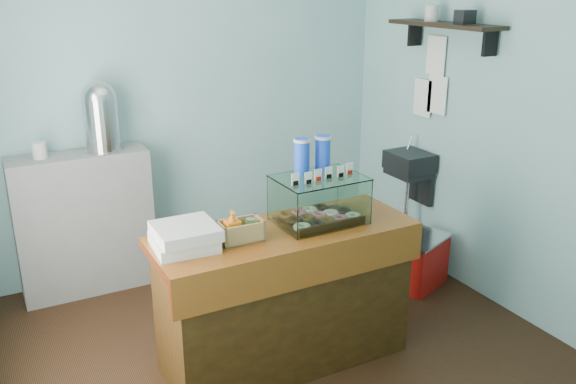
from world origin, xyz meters
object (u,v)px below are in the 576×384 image
display_case (317,195)px  counter (285,296)px  coffee_urn (100,115)px  red_cooler (417,260)px

display_case → counter: bearing=-169.4°
counter → display_case: bearing=11.5°
counter → display_case: size_ratio=3.01×
counter → display_case: 0.66m
coffee_urn → red_cooler: 2.67m
display_case → coffee_urn: (-0.95, 1.52, 0.31)m
display_case → red_cooler: (1.16, 0.37, -0.86)m
red_cooler → coffee_urn: bearing=129.5°
display_case → red_cooler: size_ratio=0.94×
counter → coffee_urn: size_ratio=3.07×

